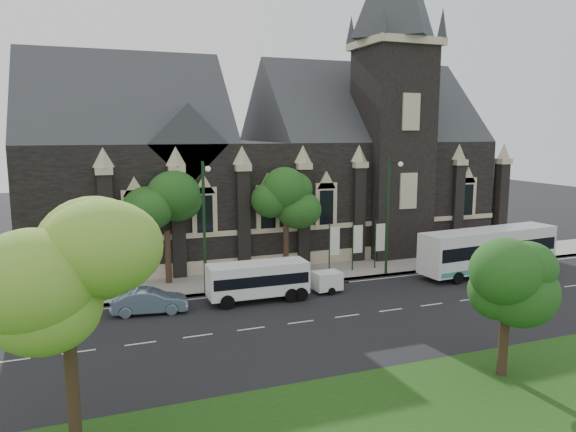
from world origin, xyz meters
name	(u,v)px	position (x,y,z in m)	size (l,w,h in m)	color
ground	(301,322)	(0.00, 0.00, 0.00)	(160.00, 160.00, 0.00)	black
sidewalk	(253,279)	(0.00, 9.50, 0.07)	(80.00, 5.00, 0.15)	gray
museum	(276,162)	(5.12, 18.78, 8.17)	(40.00, 17.70, 29.90)	black
tree_park_near	(73,268)	(-11.77, -8.77, 6.42)	(4.42, 4.42, 8.56)	black
tree_park_east	(508,275)	(6.18, -9.32, 4.62)	(3.40, 3.40, 6.28)	black
tree_walk_right	(288,199)	(3.21, 10.71, 5.82)	(4.08, 4.08, 7.80)	black
tree_walk_left	(169,205)	(-5.80, 10.70, 5.73)	(3.91, 3.91, 7.64)	black
street_lamp_near	(389,210)	(10.00, 7.09, 5.11)	(0.36, 1.88, 9.00)	black
street_lamp_mid	(205,220)	(-4.00, 7.09, 5.11)	(0.36, 1.88, 9.00)	black
banner_flag_left	(333,244)	(6.29, 9.00, 2.38)	(0.90, 0.10, 4.00)	black
banner_flag_center	(356,242)	(8.29, 9.00, 2.38)	(0.90, 0.10, 4.00)	black
banner_flag_right	(379,240)	(10.29, 9.00, 2.38)	(0.90, 0.10, 4.00)	black
tour_coach	(489,250)	(17.66, 4.91, 1.90)	(12.12, 3.63, 3.48)	silver
shuttle_bus	(258,279)	(-1.08, 4.71, 1.46)	(6.55, 2.42, 2.51)	white
box_trailer	(327,281)	(3.86, 4.79, 0.82)	(2.73, 1.61, 1.44)	white
sedan	(150,301)	(-7.99, 4.72, 0.75)	(1.58, 4.54, 1.50)	slate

